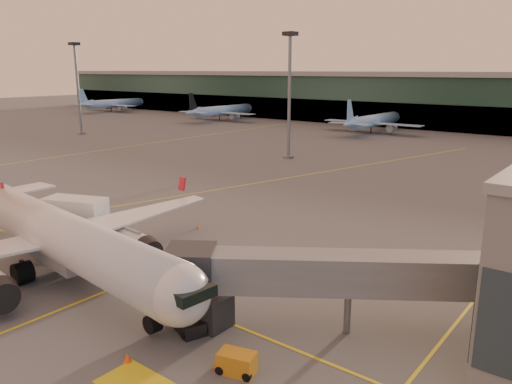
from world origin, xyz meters
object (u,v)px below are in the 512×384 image
Objects in this scene: pushback_tug at (187,322)px; gpu_cart at (237,363)px; main_airplane at (55,235)px; catering_truck at (77,218)px.

gpu_cart is at bearing 5.61° from pushback_tug.
catering_truck is (-6.57, 6.20, -1.14)m from main_airplane.
pushback_tug is (-6.16, 1.77, -0.02)m from gpu_cart.
main_airplane is 9.10m from catering_truck.
main_airplane is at bearing 160.78° from gpu_cart.
gpu_cart is at bearing 2.73° from main_airplane.
pushback_tug is at bearing 147.87° from gpu_cart.
main_airplane reaches higher than pushback_tug.
gpu_cart is (22.10, -1.22, -3.36)m from main_airplane.
main_airplane is 15.71× the size of gpu_cart.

